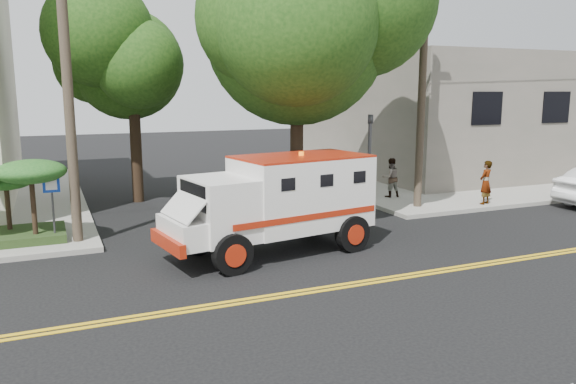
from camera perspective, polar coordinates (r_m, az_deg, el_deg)
name	(u,v)px	position (r m, az deg, el deg)	size (l,w,h in m)	color
ground	(353,285)	(13.14, 6.59, -9.33)	(100.00, 100.00, 0.00)	black
sidewalk_ne	(446,172)	(31.52, 15.74, 2.01)	(17.00, 17.00, 0.15)	gray
building_right	(465,113)	(32.60, 17.51, 7.62)	(14.00, 12.00, 6.00)	#615E53
utility_pole_left	(68,87)	(16.71, -21.48, 9.94)	(0.28, 0.28, 9.00)	#382D23
utility_pole_right	(422,87)	(21.04, 13.47, 10.29)	(0.28, 0.28, 9.00)	#382D23
tree_main	(313,2)	(18.99, 2.59, 18.76)	(6.08, 5.70, 9.85)	black
tree_left	(141,55)	(22.80, -14.71, 13.31)	(4.48, 4.20, 7.70)	black
tree_right	(352,58)	(30.51, 6.52, 13.40)	(4.80, 4.50, 8.20)	black
traffic_signal	(369,155)	(19.26, 8.26, 3.71)	(0.15, 0.18, 3.60)	#3F3F42
accessibility_sign	(52,200)	(17.14, -22.82, -0.71)	(0.45, 0.10, 2.02)	#3F3F42
palm_planter	(4,190)	(17.58, -26.93, 0.16)	(3.52, 2.63, 2.36)	#1E3314
armored_truck	(278,199)	(15.20, -1.00, -0.69)	(6.06, 3.09, 2.64)	silver
pedestrian_a	(486,182)	(22.41, 19.44, 0.92)	(0.60, 0.40, 1.66)	gray
pedestrian_b	(390,178)	(22.96, 10.37, 1.45)	(0.77, 0.60, 1.57)	gray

